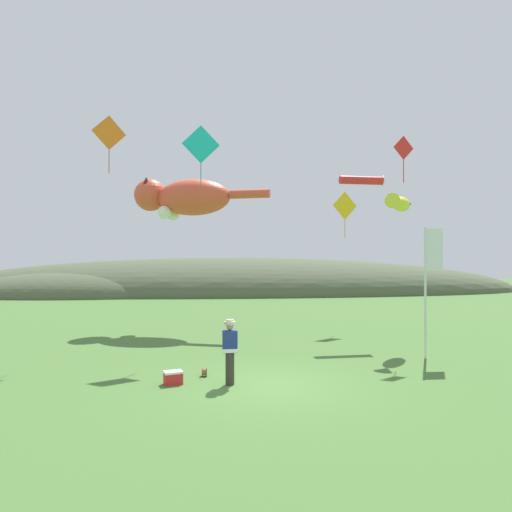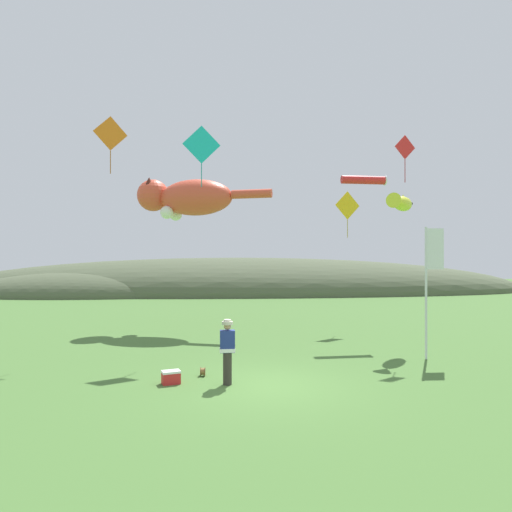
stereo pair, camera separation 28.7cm
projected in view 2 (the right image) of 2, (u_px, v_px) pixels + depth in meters
ground_plane at (265, 386)px, 12.31m from camera, size 120.00×120.00×0.00m
distant_hill_ridge at (221, 293)px, 45.47m from camera, size 59.58×15.09×6.98m
festival_attendant at (227, 350)px, 12.42m from camera, size 0.43×0.30×1.77m
kite_spool at (203, 371)px, 13.32m from camera, size 0.14×0.26×0.26m
picnic_cooler at (171, 377)px, 12.49m from camera, size 0.57×0.47×0.36m
festival_banner_pole at (430, 272)px, 15.55m from camera, size 0.66×0.08×4.52m
kite_giant_cat at (187, 198)px, 22.82m from camera, size 6.78×2.99×2.12m
kite_fish_windsock at (401, 203)px, 18.16m from camera, size 1.76×2.13×0.68m
kite_tube_streamer at (364, 180)px, 20.08m from camera, size 2.04×0.55×0.44m
kite_diamond_red at (405, 148)px, 17.68m from camera, size 0.91×0.28×1.84m
kite_diamond_gold at (347, 206)px, 22.79m from camera, size 1.35×0.47×2.32m
kite_diamond_orange at (110, 134)px, 17.66m from camera, size 1.16×0.68×2.23m
kite_diamond_teal at (202, 145)px, 17.49m from camera, size 1.45×0.24×2.36m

